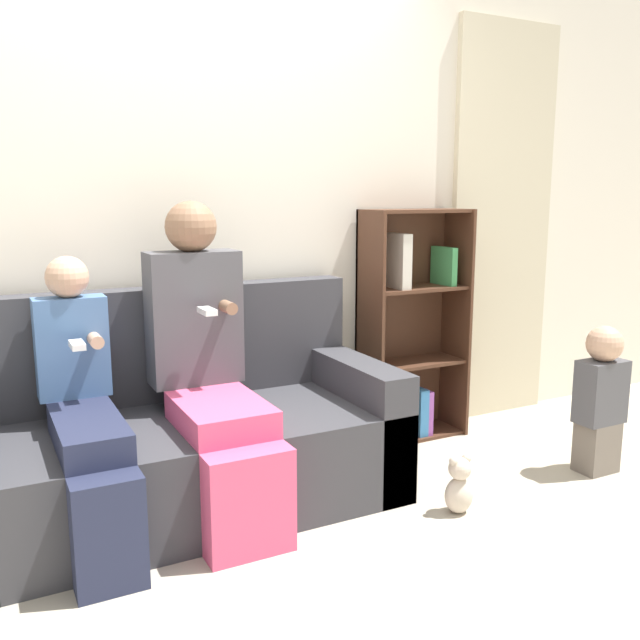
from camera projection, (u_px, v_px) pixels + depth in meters
name	position (u px, v px, depth m)	size (l,w,h in m)	color
ground_plane	(269.00, 549.00, 2.57)	(14.00, 14.00, 0.00)	#B2A893
back_wall	(186.00, 206.00, 3.16)	(10.00, 0.06, 2.55)	silver
curtain_panel	(502.00, 225.00, 3.99)	(0.71, 0.04, 2.29)	beige
couch	(181.00, 443.00, 2.88)	(1.82, 0.81, 0.92)	#38383D
adult_seated	(209.00, 357.00, 2.79)	(0.39, 0.79, 1.30)	#DB4C75
child_seated	(85.00, 408.00, 2.54)	(0.28, 0.79, 1.09)	#232842
toddler_standing	(600.00, 397.00, 3.23)	(0.23, 0.17, 0.72)	#70665B
bookshelf	(410.00, 328.00, 3.70)	(0.58, 0.27, 1.25)	#4C2D1E
teddy_bear	(459.00, 486.00, 2.85)	(0.13, 0.10, 0.25)	beige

